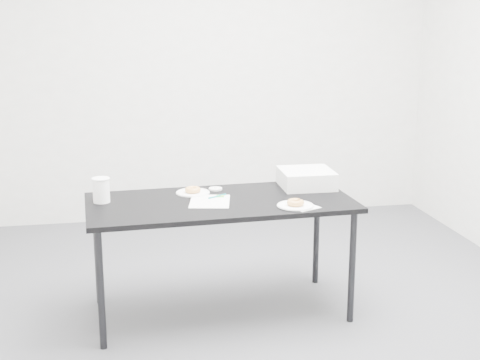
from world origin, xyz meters
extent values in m
plane|color=#46464A|center=(0.00, 0.00, 0.00)|extent=(4.00, 4.00, 0.00)
cube|color=silver|center=(0.00, 2.00, 1.35)|extent=(4.00, 0.02, 2.70)
cube|color=black|center=(-0.16, 0.00, 0.68)|extent=(1.56, 0.79, 0.03)
cylinder|color=black|center=(-0.85, -0.34, 0.34)|extent=(0.04, 0.04, 0.67)
cylinder|color=black|center=(-0.88, 0.27, 0.34)|extent=(0.04, 0.04, 0.67)
cylinder|color=black|center=(0.56, -0.27, 0.34)|extent=(0.04, 0.04, 0.67)
cylinder|color=black|center=(0.54, 0.33, 0.34)|extent=(0.04, 0.04, 0.67)
cube|color=white|center=(-0.22, -0.02, 0.70)|extent=(0.28, 0.32, 0.00)
cube|color=green|center=(-0.14, 0.08, 0.70)|extent=(0.05, 0.05, 0.00)
cylinder|color=#0B7A81|center=(-0.16, 0.07, 0.71)|extent=(0.12, 0.08, 0.01)
cube|color=white|center=(0.28, -0.23, 0.70)|extent=(0.19, 0.19, 0.00)
cylinder|color=white|center=(0.24, -0.21, 0.70)|extent=(0.21, 0.21, 0.01)
torus|color=#BD733C|center=(0.24, -0.21, 0.72)|extent=(0.12, 0.12, 0.03)
cylinder|color=white|center=(-0.29, 0.19, 0.70)|extent=(0.20, 0.20, 0.01)
torus|color=#BD733C|center=(-0.29, 0.19, 0.72)|extent=(0.12, 0.12, 0.03)
cylinder|color=white|center=(-0.83, 0.09, 0.77)|extent=(0.10, 0.10, 0.14)
cylinder|color=white|center=(-0.15, 0.24, 0.70)|extent=(0.08, 0.08, 0.01)
cube|color=silver|center=(0.42, 0.21, 0.75)|extent=(0.33, 0.33, 0.11)
camera|label=1|loc=(-0.74, -3.69, 1.74)|focal=50.00mm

